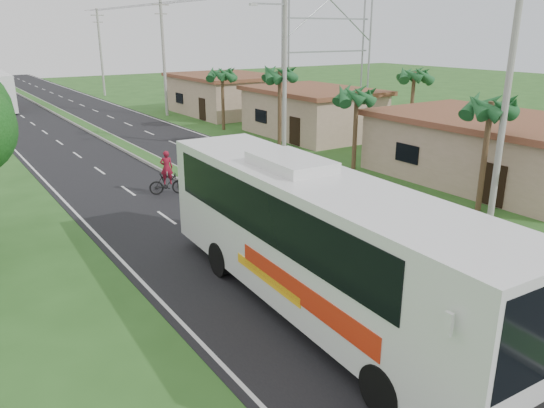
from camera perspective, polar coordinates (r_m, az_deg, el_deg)
ground at (r=18.12m, az=12.15°, el=-8.29°), size 180.00×180.00×0.00m
road_asphalt at (r=34.22m, az=-12.44°, el=4.33°), size 14.00×160.00×0.02m
median_strip at (r=34.19m, az=-12.45°, el=4.48°), size 1.20×160.00×0.18m
lane_edge_left at (r=32.49m, az=-23.45°, el=2.49°), size 0.12×160.00×0.01m
lane_edge_right at (r=37.09m, az=-2.77°, el=5.79°), size 0.12×160.00×0.01m
shop_near at (r=31.66m, az=22.53°, el=5.55°), size 8.60×12.60×3.52m
shop_mid at (r=42.47m, az=4.35°, el=9.88°), size 7.60×10.60×3.67m
shop_far at (r=54.08m, az=-5.00°, el=11.73°), size 8.60×11.60×3.82m
palm_verge_a at (r=25.43m, az=22.47°, el=9.58°), size 2.40×2.40×5.45m
palm_verge_b at (r=31.63m, az=9.12°, el=11.44°), size 2.40×2.40×5.05m
palm_verge_c at (r=36.64m, az=0.84°, el=13.75°), size 2.40×2.40×5.85m
palm_verge_d at (r=44.60m, az=-5.39°, el=13.73°), size 2.40×2.40×5.25m
palm_behind_shop at (r=39.44m, az=15.06°, el=13.19°), size 2.40×2.40×5.65m
utility_pole_a at (r=24.37m, az=24.01°, el=11.29°), size 1.60×0.28×11.00m
utility_pole_b at (r=35.56m, az=1.34°, el=15.45°), size 3.20×0.28×12.00m
utility_pole_c at (r=53.20m, az=-11.58°, el=15.38°), size 1.60×0.28×11.00m
utility_pole_d at (r=72.07m, az=-17.95°, el=15.33°), size 1.60×0.28×10.50m
billboard_lattice at (r=53.29m, az=6.05°, el=16.88°), size 10.18×1.18×12.07m
coach_bus_main at (r=15.12m, az=4.63°, el=-3.27°), size 3.50×13.83×4.43m
motorcyclist at (r=27.28m, az=-11.19°, el=2.64°), size 1.91×1.16×2.27m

